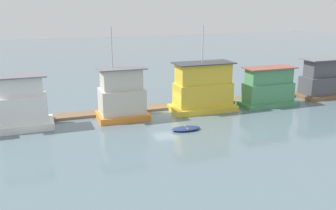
{
  "coord_description": "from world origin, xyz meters",
  "views": [
    {
      "loc": [
        -13.34,
        -37.61,
        12.11
      ],
      "look_at": [
        0.0,
        -1.0,
        1.4
      ],
      "focal_mm": 40.0,
      "sensor_mm": 36.0,
      "label": 1
    }
  ],
  "objects_px": {
    "houseboat_orange": "(122,96)",
    "dinghy_navy": "(186,129)",
    "houseboat_yellow": "(203,89)",
    "houseboat_green": "(268,88)",
    "houseboat_white": "(23,106)",
    "houseboat_brown": "(323,80)"
  },
  "relations": [
    {
      "from": "houseboat_orange",
      "to": "dinghy_navy",
      "type": "height_order",
      "value": "houseboat_orange"
    },
    {
      "from": "houseboat_yellow",
      "to": "houseboat_green",
      "type": "relative_size",
      "value": 1.4
    },
    {
      "from": "houseboat_white",
      "to": "houseboat_green",
      "type": "relative_size",
      "value": 0.78
    },
    {
      "from": "houseboat_orange",
      "to": "houseboat_brown",
      "type": "xyz_separation_m",
      "value": [
        26.94,
        0.24,
        -0.27
      ]
    },
    {
      "from": "houseboat_white",
      "to": "dinghy_navy",
      "type": "xyz_separation_m",
      "value": [
        14.78,
        -6.11,
        -2.12
      ]
    },
    {
      "from": "houseboat_orange",
      "to": "houseboat_yellow",
      "type": "relative_size",
      "value": 1.01
    },
    {
      "from": "houseboat_yellow",
      "to": "houseboat_brown",
      "type": "xyz_separation_m",
      "value": [
        17.48,
        0.38,
        -0.31
      ]
    },
    {
      "from": "houseboat_green",
      "to": "houseboat_brown",
      "type": "distance_m",
      "value": 9.1
    },
    {
      "from": "houseboat_orange",
      "to": "houseboat_yellow",
      "type": "bearing_deg",
      "value": -0.85
    },
    {
      "from": "houseboat_white",
      "to": "houseboat_orange",
      "type": "height_order",
      "value": "houseboat_orange"
    },
    {
      "from": "dinghy_navy",
      "to": "houseboat_white",
      "type": "bearing_deg",
      "value": 157.54
    },
    {
      "from": "houseboat_orange",
      "to": "dinghy_navy",
      "type": "distance_m",
      "value": 8.08
    },
    {
      "from": "houseboat_orange",
      "to": "dinghy_navy",
      "type": "relative_size",
      "value": 3.3
    },
    {
      "from": "houseboat_white",
      "to": "houseboat_brown",
      "type": "height_order",
      "value": "houseboat_white"
    },
    {
      "from": "houseboat_brown",
      "to": "dinghy_navy",
      "type": "relative_size",
      "value": 2.18
    },
    {
      "from": "houseboat_green",
      "to": "dinghy_navy",
      "type": "relative_size",
      "value": 2.34
    },
    {
      "from": "houseboat_white",
      "to": "houseboat_green",
      "type": "bearing_deg",
      "value": -1.76
    },
    {
      "from": "houseboat_orange",
      "to": "houseboat_brown",
      "type": "distance_m",
      "value": 26.94
    },
    {
      "from": "houseboat_brown",
      "to": "dinghy_navy",
      "type": "distance_m",
      "value": 22.94
    },
    {
      "from": "houseboat_white",
      "to": "houseboat_brown",
      "type": "distance_m",
      "value": 36.77
    },
    {
      "from": "houseboat_white",
      "to": "houseboat_orange",
      "type": "xyz_separation_m",
      "value": [
        9.83,
        -0.16,
        0.21
      ]
    },
    {
      "from": "houseboat_brown",
      "to": "dinghy_navy",
      "type": "height_order",
      "value": "houseboat_brown"
    }
  ]
}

